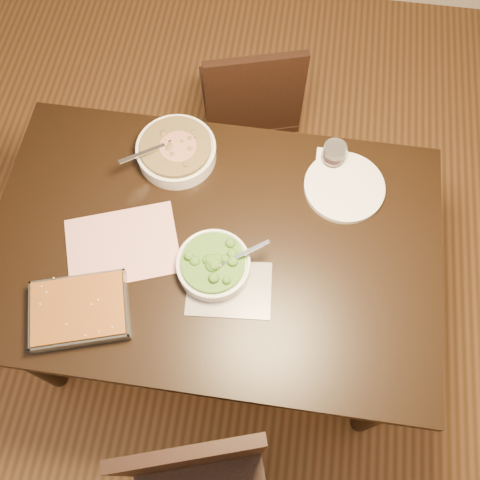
% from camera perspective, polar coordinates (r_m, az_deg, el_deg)
% --- Properties ---
extents(ground, '(4.00, 4.00, 0.00)m').
position_cam_1_polar(ground, '(2.35, -2.06, -7.83)').
color(ground, '#432B13').
rests_on(ground, ground).
extents(table, '(1.40, 0.90, 0.75)m').
position_cam_1_polar(table, '(1.74, -2.77, -1.70)').
color(table, black).
rests_on(table, ground).
extents(magazine_a, '(0.40, 0.35, 0.01)m').
position_cam_1_polar(magazine_a, '(1.68, -12.42, -0.63)').
color(magazine_a, '#B6343C').
rests_on(magazine_a, table).
extents(magazine_b, '(0.26, 0.20, 0.00)m').
position_cam_1_polar(magazine_b, '(1.59, -1.17, -5.22)').
color(magazine_b, '#27272E').
rests_on(magazine_b, table).
extents(coaster, '(0.10, 0.10, 0.00)m').
position_cam_1_polar(coaster, '(1.81, 9.73, 8.19)').
color(coaster, white).
rests_on(coaster, table).
extents(stew_bowl, '(0.26, 0.26, 0.10)m').
position_cam_1_polar(stew_bowl, '(1.78, -6.81, 9.45)').
color(stew_bowl, white).
rests_on(stew_bowl, table).
extents(broccoli_bowl, '(0.24, 0.22, 0.09)m').
position_cam_1_polar(broccoli_bowl, '(1.59, -2.85, -2.66)').
color(broccoli_bowl, white).
rests_on(broccoli_bowl, table).
extents(baking_dish, '(0.33, 0.28, 0.05)m').
position_cam_1_polar(baking_dish, '(1.61, -16.75, -7.19)').
color(baking_dish, silver).
rests_on(baking_dish, table).
extents(wine_tumbler, '(0.07, 0.07, 0.08)m').
position_cam_1_polar(wine_tumbler, '(1.77, 9.96, 8.98)').
color(wine_tumbler, black).
rests_on(wine_tumbler, coaster).
extents(dinner_plate, '(0.26, 0.26, 0.02)m').
position_cam_1_polar(dinner_plate, '(1.76, 11.06, 5.57)').
color(dinner_plate, silver).
rests_on(dinner_plate, table).
extents(chair_far, '(0.47, 0.47, 0.81)m').
position_cam_1_polar(chair_far, '(2.31, 1.09, 14.49)').
color(chair_far, black).
rests_on(chair_far, ground).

